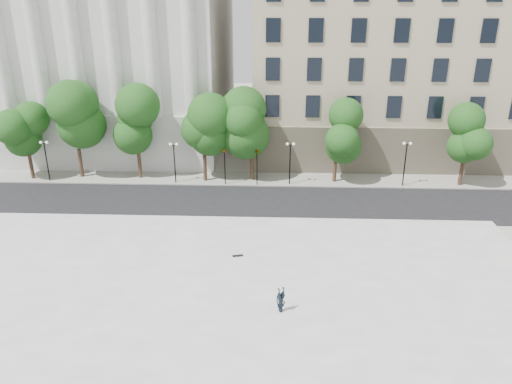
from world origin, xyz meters
TOP-DOWN VIEW (x-y plane):
  - ground at (0.00, 0.00)m, footprint 160.00×160.00m
  - plaza at (0.00, 3.00)m, footprint 44.00×22.00m
  - street at (0.00, 18.00)m, footprint 60.00×8.00m
  - far_sidewalk at (0.00, 24.00)m, footprint 60.00×4.00m
  - building_west at (-17.00, 38.57)m, footprint 31.50×27.65m
  - building_east at (20.00, 38.91)m, footprint 36.00×26.15m
  - traffic_light_west at (-0.51, 22.30)m, footprint 0.92×1.65m
  - traffic_light_east at (2.61, 22.30)m, footprint 0.66×1.97m
  - person_lying at (4.79, 1.09)m, footprint 1.16×1.70m
  - skateboard at (1.81, 7.46)m, footprint 0.77×0.36m
  - street_trees at (-3.90, 23.55)m, footprint 46.36×4.99m
  - lamp_posts at (-0.05, 22.60)m, footprint 35.87×0.28m

SIDE VIEW (x-z plane):
  - ground at x=0.00m, z-range 0.00..0.00m
  - street at x=0.00m, z-range 0.00..0.02m
  - far_sidewalk at x=0.00m, z-range 0.00..0.12m
  - plaza at x=0.00m, z-range 0.00..0.45m
  - skateboard at x=1.81m, z-range 0.45..0.53m
  - person_lying at x=4.79m, z-range 0.45..0.88m
  - lamp_posts at x=-0.05m, z-range 0.71..5.23m
  - traffic_light_west at x=-0.51m, z-range 1.57..5.73m
  - traffic_light_east at x=2.61m, z-range 1.64..5.92m
  - street_trees at x=-3.90m, z-range 1.24..9.22m
  - building_east at x=20.00m, z-range -0.36..22.64m
  - building_west at x=-17.00m, z-range 0.09..25.69m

